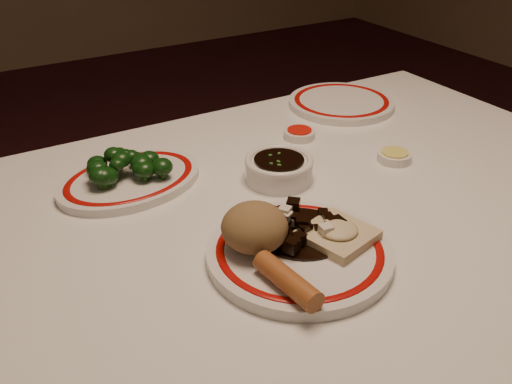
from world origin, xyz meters
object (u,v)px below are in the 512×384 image
(main_plate, at_px, (299,253))
(stirfry_heap, at_px, (301,228))
(fried_wonton, at_px, (338,233))
(spring_roll, at_px, (287,280))
(broccoli_pile, at_px, (123,166))
(soy_bowl, at_px, (279,170))
(rice_mound, at_px, (255,227))
(dining_table, at_px, (321,249))
(broccoli_plate, at_px, (130,180))

(main_plate, height_order, stirfry_heap, stirfry_heap)
(fried_wonton, bearing_deg, spring_roll, -155.53)
(stirfry_heap, bearing_deg, broccoli_pile, 119.27)
(fried_wonton, relative_size, soy_bowl, 0.95)
(spring_roll, relative_size, soy_bowl, 0.91)
(rice_mound, bearing_deg, soy_bowl, 48.92)
(spring_roll, relative_size, stirfry_heap, 0.81)
(spring_roll, bearing_deg, soy_bowl, 53.47)
(dining_table, relative_size, fried_wonton, 10.74)
(dining_table, distance_m, broccoli_plate, 0.35)
(fried_wonton, xyz_separation_m, broccoli_pile, (-0.20, 0.33, 0.01))
(broccoli_pile, relative_size, soy_bowl, 1.18)
(fried_wonton, relative_size, broccoli_plate, 0.39)
(main_plate, height_order, broccoli_plate, main_plate)
(soy_bowl, bearing_deg, broccoli_pile, 154.37)
(main_plate, xyz_separation_m, spring_roll, (-0.06, -0.07, 0.02))
(broccoli_pile, bearing_deg, broccoli_plate, 18.58)
(rice_mound, height_order, spring_roll, rice_mound)
(spring_roll, relative_size, broccoli_pile, 0.77)
(fried_wonton, height_order, broccoli_plate, fried_wonton)
(broccoli_plate, bearing_deg, fried_wonton, -60.59)
(fried_wonton, bearing_deg, soy_bowl, 79.55)
(rice_mound, height_order, broccoli_plate, rice_mound)
(spring_roll, bearing_deg, dining_table, 36.84)
(dining_table, xyz_separation_m, main_plate, (-0.12, -0.10, 0.10))
(broccoli_pile, bearing_deg, dining_table, -40.16)
(main_plate, height_order, spring_roll, spring_roll)
(stirfry_heap, distance_m, broccoli_plate, 0.34)
(dining_table, bearing_deg, soy_bowl, 101.20)
(main_plate, bearing_deg, broccoli_plate, 111.71)
(broccoli_plate, distance_m, soy_bowl, 0.26)
(stirfry_heap, bearing_deg, dining_table, 37.08)
(rice_mound, xyz_separation_m, broccoli_plate, (-0.08, 0.29, -0.04))
(rice_mound, height_order, stirfry_heap, rice_mound)
(main_plate, distance_m, rice_mound, 0.08)
(dining_table, height_order, spring_roll, spring_roll)
(stirfry_heap, bearing_deg, spring_roll, -132.24)
(main_plate, distance_m, fried_wonton, 0.06)
(stirfry_heap, distance_m, soy_bowl, 0.19)
(dining_table, bearing_deg, broccoli_pile, 139.84)
(main_plate, distance_m, broccoli_plate, 0.35)
(rice_mound, bearing_deg, fried_wonton, -21.33)
(rice_mound, bearing_deg, stirfry_heap, -2.55)
(broccoli_plate, bearing_deg, dining_table, -41.69)
(spring_roll, xyz_separation_m, stirfry_heap, (0.09, 0.10, -0.01))
(main_plate, relative_size, soy_bowl, 2.60)
(broccoli_plate, height_order, broccoli_pile, broccoli_pile)
(main_plate, relative_size, stirfry_heap, 2.31)
(rice_mound, relative_size, stirfry_heap, 0.70)
(dining_table, distance_m, fried_wonton, 0.18)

